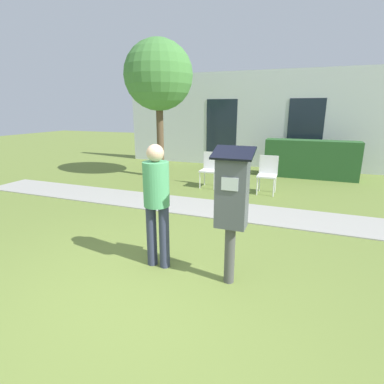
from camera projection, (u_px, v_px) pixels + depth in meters
The scene contains 9 objects.
ground_plane at pixel (145, 298), 3.25m from camera, with size 40.00×40.00×0.00m, color olive.
sidewalk at pixel (221, 209), 6.06m from camera, with size 12.00×1.10×0.02m.
building_facade at pixel (262, 120), 10.20m from camera, with size 10.00×0.26×3.20m.
parking_meter at pixel (232, 200), 3.28m from camera, with size 0.44×0.31×1.59m.
person_standing at pixel (157, 197), 3.68m from camera, with size 0.32×0.32×1.58m.
outdoor_chair_left at pixel (210, 167), 7.76m from camera, with size 0.44×0.44×0.90m.
outdoor_chair_middle at pixel (268, 171), 7.16m from camera, with size 0.44×0.44×0.90m.
hedge_row at pixel (311, 159), 8.78m from camera, with size 2.60×0.60×1.10m.
tree at pixel (159, 76), 8.22m from camera, with size 1.90×1.90×3.82m.
Camera 1 is at (1.49, -2.45, 1.98)m, focal length 28.00 mm.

